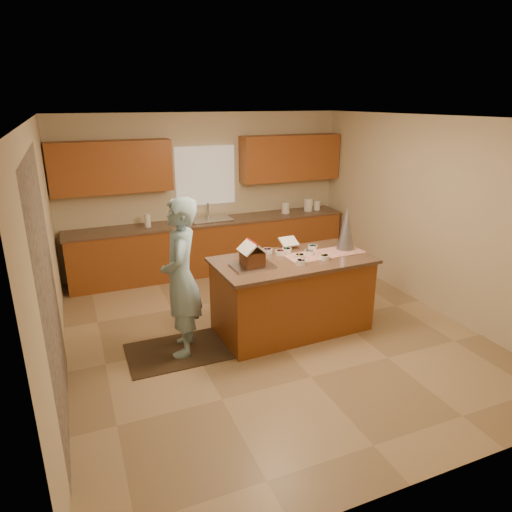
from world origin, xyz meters
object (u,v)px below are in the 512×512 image
Objects in this scene: island_base at (292,296)px; tinsel_tree at (346,228)px; boy at (181,278)px; gingerbread_house at (252,256)px.

island_base is 3.27× the size of tinsel_tree.
tinsel_tree is 0.31× the size of boy.
boy is 6.07× the size of gingerbread_house.
island_base is at bearing 108.79° from boy.
island_base is at bearing -174.21° from tinsel_tree.
tinsel_tree is at bearing 110.67° from boy.
boy reaches higher than gingerbread_house.
boy reaches higher than tinsel_tree.
boy is (-1.45, -0.02, 0.48)m from island_base.
tinsel_tree is (0.83, 0.08, 0.81)m from island_base.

